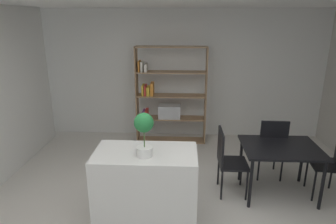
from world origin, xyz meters
The scene contains 8 objects.
back_partition centered at (0.00, 3.17, 1.31)m, with size 6.33×0.06×2.62m, color silver.
kitchen_island centered at (-0.20, 0.23, 0.46)m, with size 1.22×0.68×0.92m, color silver.
potted_plant_on_island centered at (-0.19, 0.13, 1.23)m, with size 0.22×0.22×0.51m.
open_bookshelf centered at (-0.08, 2.75, 0.90)m, with size 1.38×0.32×1.92m.
dining_table centered at (1.60, 0.88, 0.65)m, with size 1.04×0.83×0.73m.
dining_chair_far centered at (1.60, 1.31, 0.58)m, with size 0.42×0.45×0.99m.
dining_chair_window_side centered at (2.34, 0.87, 0.58)m, with size 0.45×0.48×0.98m.
dining_chair_island_side centered at (0.86, 0.88, 0.56)m, with size 0.40×0.46×0.95m.
Camera 1 is at (0.23, -2.94, 2.41)m, focal length 31.69 mm.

